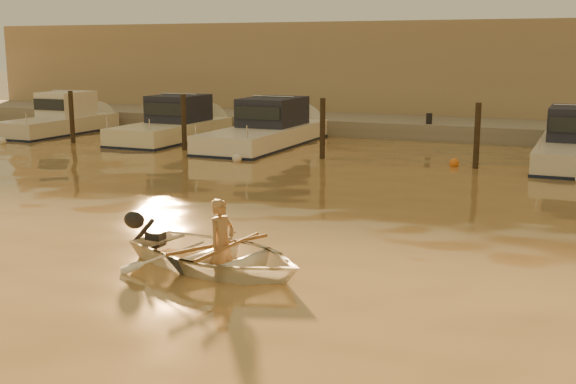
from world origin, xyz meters
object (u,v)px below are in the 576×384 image
at_px(dinghy, 218,255).
at_px(waterfront_building, 421,73).
at_px(moored_boat_1, 171,124).
at_px(person, 222,243).
at_px(moored_boat_0, 58,119).
at_px(moored_boat_2, 265,129).

distance_m(dinghy, waterfront_building, 25.49).
relative_size(dinghy, moored_boat_1, 0.49).
relative_size(dinghy, waterfront_building, 0.07).
bearing_deg(person, moored_boat_0, 60.54).
xyz_separation_m(person, moored_boat_1, (-9.95, 14.30, 0.18)).
xyz_separation_m(dinghy, moored_boat_2, (-5.75, 14.28, 0.40)).
bearing_deg(moored_boat_2, moored_boat_0, 180.00).
xyz_separation_m(moored_boat_1, waterfront_building, (7.42, 11.00, 1.77)).
distance_m(moored_boat_0, moored_boat_2, 9.73).
distance_m(person, waterfront_building, 25.50).
bearing_deg(moored_boat_2, moored_boat_1, 180.00).
bearing_deg(moored_boat_0, moored_boat_1, 0.00).
distance_m(person, moored_boat_2, 15.45).
bearing_deg(waterfront_building, dinghy, -84.50).
bearing_deg(dinghy, moored_boat_0, 60.40).
height_order(dinghy, moored_boat_0, moored_boat_0).
relative_size(moored_boat_0, waterfront_building, 0.14).
distance_m(moored_boat_0, waterfront_building, 17.16).
relative_size(person, waterfront_building, 0.03).
relative_size(moored_boat_0, moored_boat_1, 0.96).
height_order(moored_boat_0, waterfront_building, waterfront_building).
bearing_deg(moored_boat_1, moored_boat_0, 180.00).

